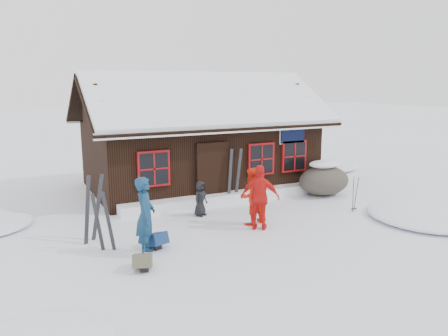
{
  "coord_description": "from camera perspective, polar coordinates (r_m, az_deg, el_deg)",
  "views": [
    {
      "loc": [
        -5.07,
        -10.48,
        3.98
      ],
      "look_at": [
        1.03,
        1.79,
        1.3
      ],
      "focal_mm": 35.0,
      "sensor_mm": 36.0,
      "label": 1
    }
  ],
  "objects": [
    {
      "name": "backpack_olive",
      "position": [
        9.81,
        -10.58,
        -12.18
      ],
      "size": [
        0.55,
        0.63,
        0.28
      ],
      "primitive_type": "cube",
      "rotation": [
        0.0,
        0.0,
        -0.37
      ],
      "color": "#504B39",
      "rests_on": "ground"
    },
    {
      "name": "snow_drift",
      "position": [
        14.83,
        0.85,
        -3.81
      ],
      "size": [
        7.6,
        0.6,
        0.35
      ],
      "primitive_type": "cube",
      "color": "white",
      "rests_on": "ground"
    },
    {
      "name": "mountain_hut",
      "position": [
        16.97,
        -3.36,
        2.9
      ],
      "size": [
        8.9,
        6.09,
        4.42
      ],
      "color": "black",
      "rests_on": "ground"
    },
    {
      "name": "ski_poles",
      "position": [
        14.3,
        16.69,
        -3.35
      ],
      "size": [
        0.21,
        0.1,
        1.15
      ],
      "color": "black",
      "rests_on": "ground"
    },
    {
      "name": "ski_pair_mid",
      "position": [
        10.88,
        -15.48,
        -6.88
      ],
      "size": [
        0.53,
        0.14,
        1.51
      ],
      "rotation": [
        0.0,
        0.0,
        -0.06
      ],
      "color": "black",
      "rests_on": "ground"
    },
    {
      "name": "skier_orange_right",
      "position": [
        11.97,
        4.74,
        -3.86
      ],
      "size": [
        1.11,
        1.0,
        1.81
      ],
      "primitive_type": "imported",
      "rotation": [
        0.0,
        0.0,
        2.48
      ],
      "color": "red",
      "rests_on": "ground"
    },
    {
      "name": "ski_pair_right",
      "position": [
        14.66,
        1.32,
        -1.1
      ],
      "size": [
        0.59,
        0.12,
        1.88
      ],
      "rotation": [
        0.0,
        0.0,
        -0.0
      ],
      "color": "black",
      "rests_on": "ground"
    },
    {
      "name": "skier_orange_left",
      "position": [
        12.42,
        3.56,
        -3.7
      ],
      "size": [
        0.94,
        0.82,
        1.64
      ],
      "primitive_type": "imported",
      "rotation": [
        0.0,
        0.0,
        3.43
      ],
      "color": "red",
      "rests_on": "ground"
    },
    {
      "name": "skier_teal",
      "position": [
        10.37,
        -10.22,
        -6.19
      ],
      "size": [
        0.67,
        0.8,
        1.87
      ],
      "primitive_type": "imported",
      "rotation": [
        0.0,
        0.0,
        1.18
      ],
      "color": "navy",
      "rests_on": "ground"
    },
    {
      "name": "ski_pair_left",
      "position": [
        11.58,
        -16.8,
        -5.16
      ],
      "size": [
        0.63,
        0.29,
        1.77
      ],
      "rotation": [
        0.0,
        0.0,
        0.36
      ],
      "color": "black",
      "rests_on": "ground"
    },
    {
      "name": "snow_mounds",
      "position": [
        14.61,
        2.08,
        -4.75
      ],
      "size": [
        20.6,
        13.2,
        0.48
      ],
      "color": "white",
      "rests_on": "ground"
    },
    {
      "name": "backpack_blue",
      "position": [
        10.96,
        -8.88,
        -9.55
      ],
      "size": [
        0.55,
        0.64,
        0.29
      ],
      "primitive_type": "cube",
      "rotation": [
        0.0,
        0.0,
        0.31
      ],
      "color": "navy",
      "rests_on": "ground"
    },
    {
      "name": "skier_crouched",
      "position": [
        13.26,
        -3.11,
        -4.0
      ],
      "size": [
        0.63,
        0.57,
        1.08
      ],
      "primitive_type": "imported",
      "rotation": [
        0.0,
        0.0,
        0.55
      ],
      "color": "black",
      "rests_on": "ground"
    },
    {
      "name": "ground",
      "position": [
        12.31,
        -0.57,
        -7.81
      ],
      "size": [
        120.0,
        120.0,
        0.0
      ],
      "primitive_type": "plane",
      "color": "white",
      "rests_on": "ground"
    },
    {
      "name": "boulder",
      "position": [
        16.09,
        12.92,
        -1.46
      ],
      "size": [
        1.92,
        1.44,
        1.13
      ],
      "color": "#4D473E",
      "rests_on": "ground"
    }
  ]
}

